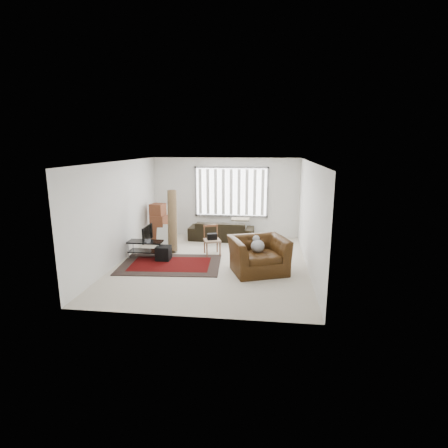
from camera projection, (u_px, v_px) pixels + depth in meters
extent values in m
plane|color=beige|center=(212.00, 263.00, 9.39)|extent=(6.00, 6.00, 0.00)
cube|color=white|center=(211.00, 162.00, 8.79)|extent=(5.00, 6.00, 0.02)
cube|color=white|center=(226.00, 198.00, 11.99)|extent=(5.00, 0.02, 2.70)
cube|color=white|center=(185.00, 247.00, 6.19)|extent=(5.00, 0.02, 2.70)
cube|color=white|center=(120.00, 212.00, 9.39)|extent=(0.02, 6.00, 2.70)
cube|color=white|center=(310.00, 217.00, 8.79)|extent=(0.02, 6.00, 2.70)
cube|color=white|center=(231.00, 192.00, 11.91)|extent=(2.40, 0.01, 1.60)
cube|color=gray|center=(231.00, 192.00, 11.89)|extent=(2.52, 0.06, 1.72)
cube|color=white|center=(231.00, 192.00, 11.85)|extent=(2.40, 0.02, 1.55)
cube|color=black|center=(171.00, 264.00, 9.28)|extent=(2.75, 1.94, 0.02)
cube|color=#470606|center=(170.00, 264.00, 9.28)|extent=(2.16, 1.36, 0.00)
cube|color=black|center=(145.00, 242.00, 9.80)|extent=(0.96, 0.43, 0.04)
cube|color=black|center=(146.00, 251.00, 9.86)|extent=(0.92, 0.40, 0.03)
cylinder|color=#B2B2B7|center=(128.00, 251.00, 9.72)|extent=(0.03, 0.03, 0.48)
cylinder|color=#B2B2B7|center=(158.00, 252.00, 9.62)|extent=(0.03, 0.03, 0.48)
cylinder|color=#B2B2B7|center=(133.00, 247.00, 10.08)|extent=(0.03, 0.03, 0.48)
cylinder|color=#B2B2B7|center=(162.00, 248.00, 9.97)|extent=(0.03, 0.03, 0.48)
imported|color=black|center=(145.00, 233.00, 9.75)|extent=(0.10, 0.78, 0.45)
cube|color=black|center=(164.00, 253.00, 9.60)|extent=(0.39, 0.39, 0.38)
cube|color=brown|center=(159.00, 235.00, 11.47)|extent=(0.58, 0.54, 0.47)
cube|color=brown|center=(159.00, 222.00, 11.34)|extent=(0.53, 0.49, 0.42)
cube|color=brown|center=(158.00, 209.00, 11.30)|extent=(0.48, 0.48, 0.37)
cube|color=silver|center=(164.00, 235.00, 11.13)|extent=(0.54, 0.30, 0.65)
cylinder|color=brown|center=(172.00, 221.00, 10.41)|extent=(0.45, 0.86, 1.82)
imported|color=black|center=(222.00, 228.00, 11.68)|extent=(2.17, 0.99, 0.82)
cube|color=#90755E|center=(212.00, 240.00, 10.08)|extent=(0.58, 0.58, 0.05)
cylinder|color=brown|center=(207.00, 250.00, 9.90)|extent=(0.04, 0.04, 0.42)
cylinder|color=brown|center=(220.00, 249.00, 9.98)|extent=(0.04, 0.04, 0.42)
cylinder|color=brown|center=(205.00, 246.00, 10.26)|extent=(0.04, 0.04, 0.42)
cylinder|color=brown|center=(217.00, 245.00, 10.35)|extent=(0.04, 0.04, 0.42)
cube|color=brown|center=(211.00, 226.00, 10.18)|extent=(0.42, 0.19, 0.06)
cube|color=brown|center=(204.00, 232.00, 10.18)|extent=(0.05, 0.05, 0.42)
cube|color=brown|center=(217.00, 231.00, 10.26)|extent=(0.05, 0.05, 0.42)
cube|color=black|center=(212.00, 237.00, 10.05)|extent=(0.32, 0.25, 0.18)
imported|color=#3C220C|center=(258.00, 253.00, 8.68)|extent=(1.68, 1.57, 1.00)
ellipsoid|color=#59595B|center=(259.00, 247.00, 8.65)|extent=(0.38, 0.43, 0.25)
sphere|color=#59595B|center=(256.00, 239.00, 8.79)|extent=(0.19, 0.19, 0.19)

